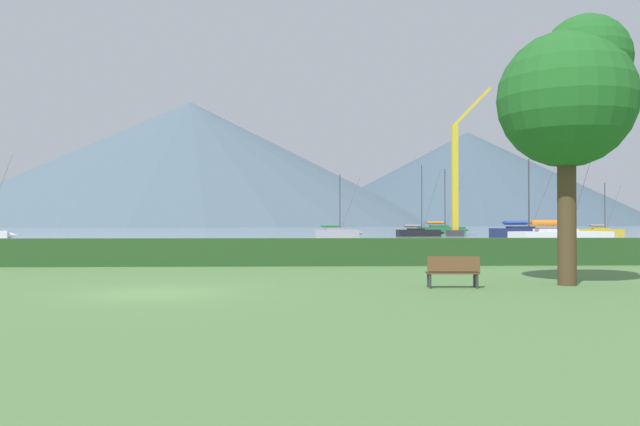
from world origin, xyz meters
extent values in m
plane|color=#517A42|center=(0.00, 0.00, 0.00)|extent=(1000.00, 1000.00, 0.00)
cube|color=#8499A8|center=(0.00, 137.00, 0.00)|extent=(320.00, 246.00, 0.00)
cube|color=#284C23|center=(0.00, 11.00, 0.61)|extent=(80.00, 1.20, 1.22)
cone|color=white|center=(-26.52, 53.55, 0.48)|extent=(1.23, 1.07, 0.81)
cube|color=#236B38|center=(27.67, 84.50, 0.57)|extent=(7.57, 3.64, 1.14)
cone|color=#236B38|center=(31.76, 85.17, 0.57)|extent=(1.39, 1.16, 0.97)
cube|color=#206032|center=(27.26, 84.43, 0.99)|extent=(2.94, 2.16, 0.73)
cylinder|color=#333338|center=(28.28, 84.60, 5.53)|extent=(0.15, 0.15, 9.80)
cylinder|color=#333338|center=(26.67, 84.33, 1.77)|extent=(3.24, 0.65, 0.12)
cylinder|color=orange|center=(26.67, 84.33, 1.77)|extent=(2.81, 0.90, 0.46)
cylinder|color=#333338|center=(29.97, 84.88, 5.28)|extent=(3.41, 0.59, 9.32)
cube|color=gold|center=(45.40, 67.06, 0.46)|extent=(6.16, 3.63, 0.92)
cone|color=gold|center=(48.58, 68.04, 0.46)|extent=(1.19, 1.04, 0.78)
cube|color=gold|center=(45.08, 66.96, 0.80)|extent=(2.48, 1.98, 0.58)
cylinder|color=#333338|center=(45.88, 67.20, 3.85)|extent=(0.12, 0.12, 6.70)
cylinder|color=#333338|center=(44.62, 66.82, 1.42)|extent=(2.54, 0.87, 0.10)
cylinder|color=gray|center=(44.62, 66.82, 1.42)|extent=(2.24, 1.01, 0.37)
cylinder|color=#333338|center=(47.19, 67.61, 3.69)|extent=(2.66, 0.84, 6.38)
cube|color=#9E9EA3|center=(9.53, 65.81, 0.45)|extent=(5.97, 2.82, 0.90)
cone|color=#9E9EA3|center=(12.77, 66.32, 0.45)|extent=(1.09, 0.91, 0.77)
cube|color=gray|center=(9.21, 65.76, 0.78)|extent=(2.32, 1.69, 0.57)
cylinder|color=#333338|center=(10.02, 65.89, 4.31)|extent=(0.11, 0.11, 7.62)
cylinder|color=#333338|center=(8.74, 65.69, 1.40)|extent=(2.57, 0.49, 0.10)
cylinder|color=#2D7542|center=(8.74, 65.69, 1.40)|extent=(2.22, 0.69, 0.36)
cylinder|color=#333338|center=(11.36, 66.10, 4.12)|extent=(2.70, 0.44, 7.25)
cube|color=navy|center=(30.85, 56.34, 0.60)|extent=(7.85, 3.71, 1.19)
cone|color=navy|center=(35.11, 57.00, 0.60)|extent=(1.43, 1.19, 1.01)
cube|color=#1B2449|center=(30.42, 56.28, 1.03)|extent=(3.05, 2.22, 0.75)
cylinder|color=#333338|center=(31.49, 56.44, 4.96)|extent=(0.15, 0.15, 8.63)
cylinder|color=#333338|center=(29.81, 56.18, 1.84)|extent=(3.38, 0.65, 0.13)
cylinder|color=#2847A3|center=(29.81, 56.18, 1.84)|extent=(2.92, 0.91, 0.47)
cylinder|color=#333338|center=(33.25, 56.71, 4.75)|extent=(3.55, 0.58, 8.21)
cube|color=white|center=(24.61, 31.18, 0.60)|extent=(7.97, 4.01, 1.20)
cone|color=white|center=(28.88, 32.01, 0.60)|extent=(1.47, 1.25, 1.02)
cube|color=silver|center=(24.18, 31.10, 1.04)|extent=(3.12, 2.33, 0.76)
cylinder|color=#333338|center=(25.25, 31.30, 6.34)|extent=(0.15, 0.15, 11.36)
cylinder|color=#333338|center=(23.57, 30.98, 1.85)|extent=(3.39, 0.78, 0.13)
cylinder|color=orange|center=(23.57, 30.98, 1.85)|extent=(2.95, 1.02, 0.48)
cylinder|color=#333338|center=(27.01, 31.65, 6.05)|extent=(3.56, 0.72, 10.80)
cube|color=black|center=(20.62, 67.58, 0.45)|extent=(5.80, 2.42, 0.89)
cone|color=black|center=(23.84, 67.86, 0.45)|extent=(1.03, 0.84, 0.76)
cube|color=black|center=(20.30, 67.56, 0.77)|extent=(2.21, 1.53, 0.57)
cylinder|color=#333338|center=(21.10, 67.63, 4.98)|extent=(0.11, 0.11, 8.98)
cylinder|color=#333338|center=(19.84, 67.52, 1.38)|extent=(2.55, 0.31, 0.10)
cylinder|color=gray|center=(19.84, 67.52, 1.38)|extent=(2.19, 0.54, 0.36)
cylinder|color=#333338|center=(22.43, 67.74, 4.75)|extent=(2.68, 0.25, 8.54)
cube|color=brown|center=(8.59, 0.98, 0.45)|extent=(1.57, 0.54, 0.06)
cube|color=brown|center=(8.58, 0.79, 0.73)|extent=(1.55, 0.21, 0.45)
cylinder|color=#333338|center=(9.29, 1.10, 0.23)|extent=(0.08, 0.08, 0.45)
cylinder|color=#333338|center=(7.90, 1.18, 0.23)|extent=(0.08, 0.08, 0.45)
cylinder|color=#333338|center=(9.27, 0.77, 0.23)|extent=(0.08, 0.08, 0.45)
cylinder|color=#333338|center=(7.88, 0.85, 0.23)|extent=(0.08, 0.08, 0.45)
cylinder|color=#4C3823|center=(12.34, 1.60, 2.15)|extent=(0.57, 0.57, 4.30)
sphere|color=#206023|center=(12.34, 1.60, 5.79)|extent=(4.24, 4.24, 4.24)
sphere|color=#206023|center=(12.97, 1.60, 7.06)|extent=(2.76, 2.76, 2.76)
cube|color=#333338|center=(25.97, 69.17, 0.40)|extent=(2.00, 2.00, 0.80)
cube|color=gold|center=(25.97, 69.17, 7.99)|extent=(0.80, 0.80, 14.39)
cube|color=gold|center=(28.42, 69.17, 17.70)|extent=(5.16, 0.36, 5.28)
cone|color=#4C6070|center=(-47.00, 304.90, 30.67)|extent=(243.38, 243.38, 61.34)
cone|color=#425666|center=(102.34, 341.56, 26.03)|extent=(200.67, 200.67, 52.05)
camera|label=1|loc=(3.81, -18.17, 1.98)|focal=36.39mm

